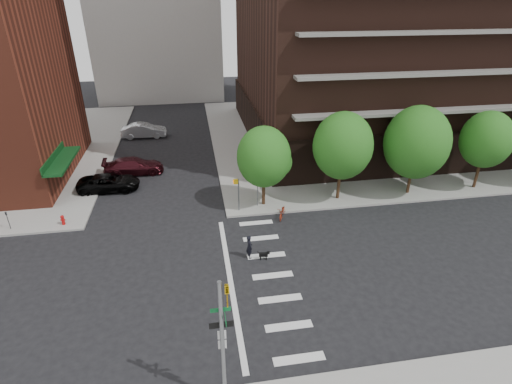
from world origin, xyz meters
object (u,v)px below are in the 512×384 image
(parked_car_maroon, at_px, (134,166))
(dog_walker, at_px, (249,247))
(parked_car_black, at_px, (109,183))
(scooter, at_px, (282,212))
(parked_car_silver, at_px, (144,130))
(fire_hydrant, at_px, (63,219))
(traffic_signal, at_px, (224,353))

(parked_car_maroon, distance_m, dog_walker, 16.58)
(parked_car_black, height_order, dog_walker, dog_walker)
(parked_car_black, relative_size, scooter, 2.87)
(parked_car_black, relative_size, parked_car_silver, 1.01)
(fire_hydrant, distance_m, scooter, 15.60)
(parked_car_silver, bearing_deg, dog_walker, -160.20)
(parked_car_black, bearing_deg, traffic_signal, -159.53)
(parked_car_maroon, height_order, dog_walker, dog_walker)
(fire_hydrant, bearing_deg, dog_walker, -25.02)
(fire_hydrant, bearing_deg, parked_car_silver, 77.65)
(traffic_signal, xyz_separation_m, fire_hydrant, (-10.03, 15.29, -2.15))
(parked_car_maroon, distance_m, parked_car_silver, 10.16)
(parked_car_silver, relative_size, scooter, 2.85)
(fire_hydrant, relative_size, dog_walker, 0.46)
(traffic_signal, xyz_separation_m, dog_walker, (2.39, 9.50, -1.91))
(fire_hydrant, distance_m, parked_car_silver, 19.09)
(traffic_signal, height_order, parked_car_black, traffic_signal)
(traffic_signal, distance_m, scooter, 15.21)
(fire_hydrant, xyz_separation_m, dog_walker, (12.42, -5.80, 0.24))
(parked_car_silver, xyz_separation_m, dog_walker, (8.34, -24.44, -0.02))
(traffic_signal, relative_size, parked_car_black, 1.21)
(parked_car_black, xyz_separation_m, scooter, (13.24, -6.68, -0.23))
(fire_hydrant, height_order, parked_car_silver, parked_car_silver)
(fire_hydrant, xyz_separation_m, parked_car_black, (2.30, 5.38, 0.14))
(traffic_signal, distance_m, parked_car_black, 22.17)
(parked_car_maroon, relative_size, parked_car_silver, 1.06)
(fire_hydrant, relative_size, parked_car_silver, 0.15)
(traffic_signal, bearing_deg, scooter, 68.51)
(fire_hydrant, relative_size, parked_car_black, 0.15)
(parked_car_silver, bearing_deg, parked_car_maroon, -179.53)
(parked_car_silver, bearing_deg, traffic_signal, -169.09)
(fire_hydrant, bearing_deg, parked_car_black, 66.87)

